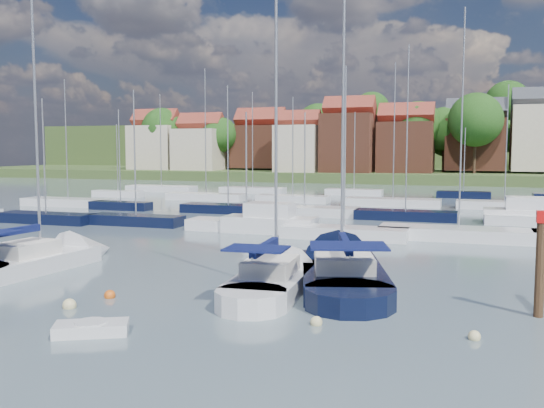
% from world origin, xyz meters
% --- Properties ---
extents(ground, '(260.00, 260.00, 0.00)m').
position_xyz_m(ground, '(0.00, 40.00, 0.00)').
color(ground, '#4C5D68').
rests_on(ground, ground).
extents(sailboat_left, '(3.88, 11.43, 15.26)m').
position_xyz_m(sailboat_left, '(-12.35, 4.11, 0.36)').
color(sailboat_left, silver).
rests_on(sailboat_left, ground).
extents(sailboat_centre, '(3.59, 11.01, 14.76)m').
position_xyz_m(sailboat_centre, '(0.75, 3.57, 0.36)').
color(sailboat_centre, silver).
rests_on(sailboat_centre, ground).
extents(sailboat_navy, '(7.34, 14.38, 19.15)m').
position_xyz_m(sailboat_navy, '(2.88, 6.71, 0.34)').
color(sailboat_navy, black).
rests_on(sailboat_navy, ground).
extents(tender, '(2.70, 2.14, 0.53)m').
position_xyz_m(tender, '(-3.07, -5.56, 0.20)').
color(tender, silver).
rests_on(tender, ground).
extents(timber_piling, '(0.40, 0.40, 6.27)m').
position_xyz_m(timber_piling, '(11.59, 1.63, 1.00)').
color(timber_piling, '#4C331E').
rests_on(timber_piling, ground).
extents(buoy_b, '(0.55, 0.55, 0.55)m').
position_xyz_m(buoy_b, '(-5.96, -2.91, 0.00)').
color(buoy_b, beige).
rests_on(buoy_b, ground).
extents(buoy_c, '(0.48, 0.48, 0.48)m').
position_xyz_m(buoy_c, '(-5.38, -0.99, 0.00)').
color(buoy_c, '#D85914').
rests_on(buoy_c, ground).
extents(buoy_d, '(0.44, 0.44, 0.44)m').
position_xyz_m(buoy_d, '(3.93, -2.05, 0.00)').
color(buoy_d, beige).
rests_on(buoy_d, ground).
extents(buoy_e, '(0.53, 0.53, 0.53)m').
position_xyz_m(buoy_e, '(1.38, 6.56, 0.00)').
color(buoy_e, '#D85914').
rests_on(buoy_e, ground).
extents(buoy_f, '(0.42, 0.42, 0.42)m').
position_xyz_m(buoy_f, '(9.32, -1.99, 0.00)').
color(buoy_f, beige).
rests_on(buoy_f, ground).
extents(marina_field, '(79.62, 41.41, 15.93)m').
position_xyz_m(marina_field, '(1.91, 35.15, 0.43)').
color(marina_field, silver).
rests_on(marina_field, ground).
extents(far_shore_town, '(212.46, 90.00, 22.27)m').
position_xyz_m(far_shore_town, '(2.23, 132.67, 4.61)').
color(far_shore_town, '#3E5028').
rests_on(far_shore_town, ground).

